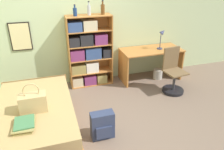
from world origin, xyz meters
TOP-DOWN VIEW (x-y plane):
  - ground_plane at (0.00, 0.00)m, footprint 14.00×14.00m
  - wall_back at (-0.00, 1.62)m, footprint 10.00×0.09m
  - bed at (-0.72, 0.02)m, footprint 1.12×1.85m
  - handbag at (-0.72, -0.14)m, footprint 0.37×0.20m
  - book_stack_on_bed at (-0.83, -0.47)m, footprint 0.29×0.38m
  - bookcase at (0.38, 1.40)m, footprint 0.92×0.33m
  - bottle_green at (0.16, 1.37)m, footprint 0.08×0.08m
  - bottle_brown at (0.44, 1.40)m, footprint 0.07×0.07m
  - bottle_clear at (0.71, 1.38)m, footprint 0.08×0.08m
  - desk at (1.79, 1.25)m, footprint 1.36×0.64m
  - desk_lamp at (2.00, 1.22)m, footprint 0.17×0.12m
  - desk_chair at (1.97, 0.57)m, footprint 0.44×0.44m
  - backpack at (0.21, -0.37)m, footprint 0.35×0.19m
  - waste_bin at (1.97, 1.19)m, footprint 0.21×0.21m

SIDE VIEW (x-z plane):
  - ground_plane at x=0.00m, z-range 0.00..0.00m
  - waste_bin at x=1.97m, z-range 0.00..0.22m
  - backpack at x=0.21m, z-range 0.00..0.43m
  - bed at x=-0.72m, z-range 0.00..0.52m
  - desk_chair at x=1.97m, z-range -0.16..0.77m
  - desk at x=1.79m, z-range 0.15..0.87m
  - book_stack_on_bed at x=-0.83m, z-range 0.52..0.59m
  - handbag at x=-0.72m, z-range 0.44..0.87m
  - bookcase at x=0.38m, z-range -0.03..1.48m
  - desk_lamp at x=2.00m, z-range 0.80..1.25m
  - wall_back at x=0.00m, z-range 0.00..2.60m
  - bottle_green at x=0.16m, z-range 1.49..1.70m
  - bottle_brown at x=0.44m, z-range 1.48..1.75m
  - bottle_clear at x=0.71m, z-range 1.48..1.75m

